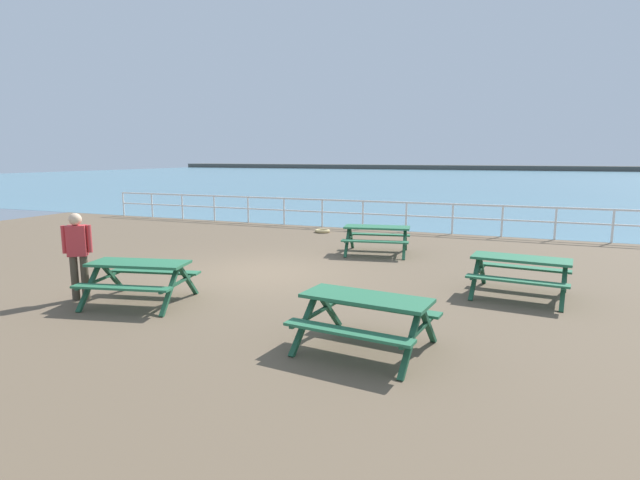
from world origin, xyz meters
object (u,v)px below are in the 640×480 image
(picnic_table_mid_centre, at_px, (366,309))
(picnic_table_far_left, at_px, (520,267))
(picnic_table_near_left, at_px, (139,272))
(picnic_table_near_right, at_px, (377,233))
(visitor, at_px, (78,251))

(picnic_table_mid_centre, bearing_deg, picnic_table_far_left, 68.25)
(picnic_table_near_left, relative_size, picnic_table_near_right, 1.02)
(picnic_table_near_left, relative_size, visitor, 1.26)
(picnic_table_mid_centre, bearing_deg, picnic_table_near_right, 110.69)
(picnic_table_near_right, relative_size, picnic_table_mid_centre, 1.04)
(picnic_table_mid_centre, xyz_separation_m, picnic_table_far_left, (1.99, 3.73, 0.00))
(picnic_table_mid_centre, relative_size, picnic_table_far_left, 1.01)
(picnic_table_near_right, relative_size, picnic_table_far_left, 1.05)
(picnic_table_near_left, height_order, picnic_table_mid_centre, same)
(picnic_table_near_right, distance_m, picnic_table_far_left, 4.91)
(picnic_table_far_left, bearing_deg, visitor, -151.12)
(picnic_table_far_left, xyz_separation_m, visitor, (-7.78, -3.36, 0.36))
(picnic_table_near_left, height_order, picnic_table_far_left, same)
(picnic_table_mid_centre, height_order, picnic_table_far_left, same)
(picnic_table_mid_centre, distance_m, visitor, 5.81)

